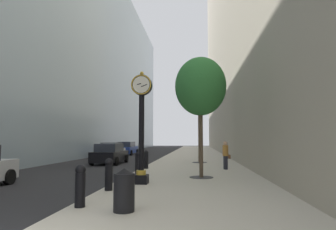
{
  "coord_description": "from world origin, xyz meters",
  "views": [
    {
      "loc": [
        3.4,
        -4.05,
        1.91
      ],
      "look_at": [
        0.97,
        20.62,
        3.96
      ],
      "focal_mm": 31.26,
      "sensor_mm": 36.0,
      "label": 1
    }
  ],
  "objects_px": {
    "bollard_fourth": "(138,162)",
    "pedestrian_walking": "(226,155)",
    "bollard_fifth": "(146,159)",
    "trash_bin": "(124,189)",
    "street_clock": "(141,121)",
    "bollard_second": "(109,173)",
    "car_black_near": "(110,154)",
    "bollard_nearest": "(80,185)",
    "street_tree_near": "(201,87)",
    "car_white_trailing": "(112,150)",
    "car_blue_far": "(127,148)",
    "street_tree_mid_near": "(199,94)"
  },
  "relations": [
    {
      "from": "pedestrian_walking",
      "to": "car_blue_far",
      "type": "xyz_separation_m",
      "value": [
        -10.15,
        17.5,
        -0.22
      ]
    },
    {
      "from": "street_tree_mid_near",
      "to": "bollard_fifth",
      "type": "bearing_deg",
      "value": -123.25
    },
    {
      "from": "bollard_fifth",
      "to": "trash_bin",
      "type": "relative_size",
      "value": 1.05
    },
    {
      "from": "pedestrian_walking",
      "to": "car_black_near",
      "type": "relative_size",
      "value": 0.38
    },
    {
      "from": "street_clock",
      "to": "trash_bin",
      "type": "xyz_separation_m",
      "value": [
        0.43,
        -4.46,
        -1.95
      ]
    },
    {
      "from": "bollard_fifth",
      "to": "trash_bin",
      "type": "bearing_deg",
      "value": -83.05
    },
    {
      "from": "bollard_fourth",
      "to": "bollard_fifth",
      "type": "distance_m",
      "value": 2.5
    },
    {
      "from": "bollard_second",
      "to": "bollard_fourth",
      "type": "distance_m",
      "value": 4.99
    },
    {
      "from": "bollard_nearest",
      "to": "street_tree_near",
      "type": "bearing_deg",
      "value": 62.58
    },
    {
      "from": "bollard_nearest",
      "to": "trash_bin",
      "type": "bearing_deg",
      "value": -15.33
    },
    {
      "from": "bollard_fifth",
      "to": "car_white_trailing",
      "type": "distance_m",
      "value": 12.97
    },
    {
      "from": "bollard_second",
      "to": "car_blue_far",
      "type": "bearing_deg",
      "value": 102.2
    },
    {
      "from": "pedestrian_walking",
      "to": "street_tree_mid_near",
      "type": "bearing_deg",
      "value": 106.94
    },
    {
      "from": "street_tree_mid_near",
      "to": "pedestrian_walking",
      "type": "distance_m",
      "value": 6.74
    },
    {
      "from": "bollard_fifth",
      "to": "car_white_trailing",
      "type": "height_order",
      "value": "car_white_trailing"
    },
    {
      "from": "trash_bin",
      "to": "car_white_trailing",
      "type": "xyz_separation_m",
      "value": [
        -6.84,
        22.04,
        0.08
      ]
    },
    {
      "from": "street_clock",
      "to": "trash_bin",
      "type": "distance_m",
      "value": 4.89
    },
    {
      "from": "car_black_near",
      "to": "street_tree_mid_near",
      "type": "bearing_deg",
      "value": 1.84
    },
    {
      "from": "street_tree_near",
      "to": "car_black_near",
      "type": "height_order",
      "value": "street_tree_near"
    },
    {
      "from": "bollard_nearest",
      "to": "street_tree_near",
      "type": "relative_size",
      "value": 0.19
    },
    {
      "from": "bollard_fourth",
      "to": "bollard_fifth",
      "type": "relative_size",
      "value": 1.0
    },
    {
      "from": "street_tree_mid_near",
      "to": "trash_bin",
      "type": "bearing_deg",
      "value": -97.4
    },
    {
      "from": "bollard_fifth",
      "to": "pedestrian_walking",
      "type": "height_order",
      "value": "pedestrian_walking"
    },
    {
      "from": "street_clock",
      "to": "pedestrian_walking",
      "type": "relative_size",
      "value": 2.76
    },
    {
      "from": "bollard_fourth",
      "to": "car_white_trailing",
      "type": "xyz_separation_m",
      "value": [
        -5.58,
        14.21,
        0.04
      ]
    },
    {
      "from": "car_black_near",
      "to": "bollard_nearest",
      "type": "bearing_deg",
      "value": -76.01
    },
    {
      "from": "street_clock",
      "to": "trash_bin",
      "type": "height_order",
      "value": "street_clock"
    },
    {
      "from": "trash_bin",
      "to": "car_white_trailing",
      "type": "relative_size",
      "value": 0.26
    },
    {
      "from": "bollard_fourth",
      "to": "trash_bin",
      "type": "xyz_separation_m",
      "value": [
        1.26,
        -7.84,
        -0.04
      ]
    },
    {
      "from": "bollard_fourth",
      "to": "pedestrian_walking",
      "type": "relative_size",
      "value": 0.67
    },
    {
      "from": "bollard_second",
      "to": "bollard_fourth",
      "type": "relative_size",
      "value": 1.0
    },
    {
      "from": "bollard_second",
      "to": "bollard_fourth",
      "type": "bearing_deg",
      "value": 90.0
    },
    {
      "from": "bollard_fourth",
      "to": "pedestrian_walking",
      "type": "xyz_separation_m",
      "value": [
        4.73,
        2.57,
        0.29
      ]
    },
    {
      "from": "trash_bin",
      "to": "pedestrian_walking",
      "type": "bearing_deg",
      "value": 71.56
    },
    {
      "from": "bollard_fourth",
      "to": "car_black_near",
      "type": "distance_m",
      "value": 8.1
    },
    {
      "from": "bollard_nearest",
      "to": "bollard_fifth",
      "type": "distance_m",
      "value": 9.99
    },
    {
      "from": "bollard_nearest",
      "to": "street_tree_mid_near",
      "type": "bearing_deg",
      "value": 77.75
    },
    {
      "from": "street_tree_near",
      "to": "car_white_trailing",
      "type": "xyz_separation_m",
      "value": [
        -8.83,
        15.45,
        -3.62
      ]
    },
    {
      "from": "street_tree_near",
      "to": "car_white_trailing",
      "type": "height_order",
      "value": "street_tree_near"
    },
    {
      "from": "bollard_second",
      "to": "bollard_fourth",
      "type": "height_order",
      "value": "same"
    },
    {
      "from": "street_clock",
      "to": "bollard_fourth",
      "type": "distance_m",
      "value": 3.96
    },
    {
      "from": "pedestrian_walking",
      "to": "car_blue_far",
      "type": "relative_size",
      "value": 0.36
    },
    {
      "from": "street_clock",
      "to": "car_black_near",
      "type": "xyz_separation_m",
      "value": [
        -4.49,
        10.59,
        -1.87
      ]
    },
    {
      "from": "street_clock",
      "to": "trash_bin",
      "type": "relative_size",
      "value": 4.32
    },
    {
      "from": "street_clock",
      "to": "street_tree_near",
      "type": "distance_m",
      "value": 3.67
    },
    {
      "from": "bollard_fifth",
      "to": "pedestrian_walking",
      "type": "relative_size",
      "value": 0.67
    },
    {
      "from": "trash_bin",
      "to": "street_clock",
      "type": "bearing_deg",
      "value": 95.56
    },
    {
      "from": "street_clock",
      "to": "bollard_second",
      "type": "distance_m",
      "value": 2.64
    },
    {
      "from": "bollard_nearest",
      "to": "car_blue_far",
      "type": "height_order",
      "value": "car_blue_far"
    },
    {
      "from": "street_tree_near",
      "to": "street_tree_mid_near",
      "type": "relative_size",
      "value": 0.83
    }
  ]
}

